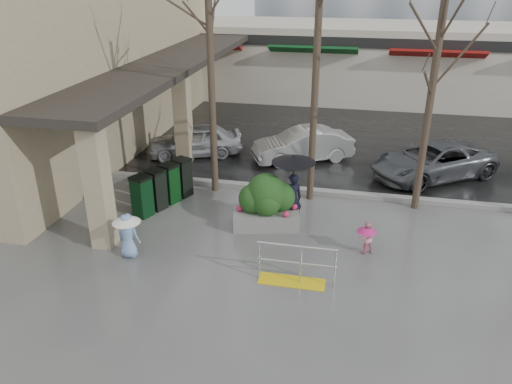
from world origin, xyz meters
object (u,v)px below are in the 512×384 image
at_px(tree_midwest, 318,31).
at_px(car_a, 195,140).
at_px(tree_mideast, 438,48).
at_px(news_boxes, 163,186).
at_px(handrail, 295,269).
at_px(tree_west, 210,34).
at_px(car_c, 433,161).
at_px(woman, 293,182).
at_px(car_b, 303,145).
at_px(child_pink, 366,235).
at_px(planter, 267,202).
at_px(child_blue, 128,231).

distance_m(tree_midwest, car_a, 7.42).
height_order(tree_mideast, news_boxes, tree_mideast).
height_order(handrail, tree_midwest, tree_midwest).
relative_size(tree_west, tree_midwest, 0.97).
height_order(handrail, car_c, car_c).
relative_size(woman, news_boxes, 0.94).
bearing_deg(car_b, tree_west, -63.04).
height_order(news_boxes, car_a, news_boxes).
height_order(tree_mideast, child_pink, tree_mideast).
distance_m(woman, planter, 0.94).
relative_size(handrail, car_b, 0.50).
xyz_separation_m(tree_west, car_a, (-1.73, 3.09, -4.45)).
height_order(tree_mideast, woman, tree_mideast).
height_order(tree_midwest, car_c, tree_midwest).
bearing_deg(car_b, car_c, 54.50).
bearing_deg(woman, tree_mideast, 178.43).
xyz_separation_m(tree_midwest, car_a, (-4.93, 3.09, -4.60)).
bearing_deg(child_blue, planter, -140.18).
bearing_deg(car_c, tree_midwest, -89.80).
bearing_deg(car_c, child_blue, -82.09).
xyz_separation_m(tree_midwest, car_c, (4.05, 2.66, -4.60)).
bearing_deg(planter, woman, 23.24).
bearing_deg(planter, car_a, 126.63).
xyz_separation_m(tree_west, woman, (2.87, -1.87, -3.74)).
xyz_separation_m(tree_west, car_c, (7.25, 2.66, -4.45)).
height_order(tree_mideast, car_c, tree_mideast).
bearing_deg(tree_west, car_a, 119.25).
xyz_separation_m(car_a, car_b, (4.25, 0.32, 0.00)).
relative_size(child_blue, car_c, 0.27).
distance_m(handrail, child_blue, 4.38).
bearing_deg(child_pink, tree_west, -58.48).
distance_m(tree_mideast, planter, 6.32).
height_order(child_blue, car_a, car_a).
xyz_separation_m(tree_mideast, child_pink, (-1.50, -3.06, -4.34)).
bearing_deg(tree_mideast, car_a, 159.44).
xyz_separation_m(tree_midwest, planter, (-1.02, -2.17, -4.45)).
xyz_separation_m(tree_west, planter, (2.18, -2.17, -4.30)).
xyz_separation_m(tree_midwest, car_b, (-0.68, 3.41, -4.60)).
xyz_separation_m(child_blue, car_a, (-0.73, 7.60, -0.10)).
relative_size(child_pink, car_c, 0.20).
relative_size(handrail, woman, 0.88).
bearing_deg(child_blue, news_boxes, -81.81).
xyz_separation_m(tree_mideast, car_a, (-8.23, 3.09, -4.23)).
bearing_deg(car_b, planter, -30.09).
xyz_separation_m(handrail, news_boxes, (-4.62, 3.36, 0.26)).
height_order(child_pink, car_b, car_b).
distance_m(woman, car_a, 6.80).
xyz_separation_m(news_boxes, car_a, (-0.47, 4.53, -0.01)).
bearing_deg(tree_mideast, handrail, -123.19).
bearing_deg(child_pink, child_blue, -13.41).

